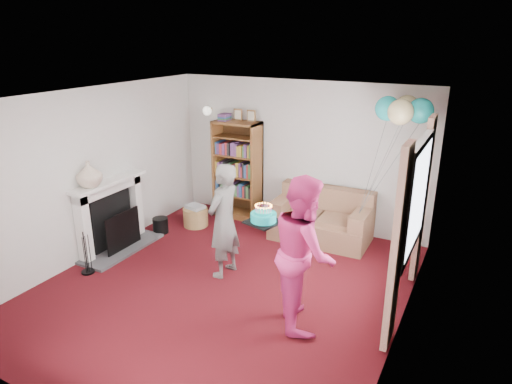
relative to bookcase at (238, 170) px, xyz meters
The scene contains 16 objects.
ground 2.69m from the bookcase, 64.72° to the right, with size 5.00×5.00×0.00m, color #34070B.
wall_back 1.17m from the bookcase, 10.95° to the left, with size 4.50×0.02×2.50m, color silver.
wall_left 2.61m from the bookcase, 117.04° to the right, with size 0.02×5.00×2.50m, color silver.
wall_right 4.08m from the bookcase, 34.50° to the right, with size 0.02×5.00×2.50m, color silver.
ceiling 3.02m from the bookcase, 64.72° to the right, with size 4.50×5.00×0.01m, color white.
fireplace 2.36m from the bookcase, 115.42° to the right, with size 0.55×1.80×1.12m.
window_bay 3.72m from the bookcase, 27.31° to the right, with size 0.14×2.02×2.20m.
wall_sconce 1.21m from the bookcase, behind, with size 0.16×0.23×0.16m.
bookcase is the anchor object (origin of this frame).
sofa 1.81m from the bookcase, ahead, with size 1.56×0.83×0.83m.
wicker_basket 1.12m from the bookcase, 118.72° to the right, with size 0.43×0.43×0.38m.
person_striped 2.19m from the bookcase, 65.41° to the right, with size 0.58×0.38×1.60m, color black.
person_magenta 3.40m from the bookcase, 47.68° to the right, with size 0.87×0.68×1.78m, color #D32A72.
birthday_cake 2.97m from the bookcase, 54.35° to the right, with size 0.37×0.37×0.22m.
balloons 3.17m from the bookcase, ahead, with size 0.87×0.79×1.75m.
mantel_vase 2.70m from the bookcase, 112.88° to the right, with size 0.36×0.36×0.38m, color beige.
Camera 1 is at (2.86, -4.54, 3.21)m, focal length 32.00 mm.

